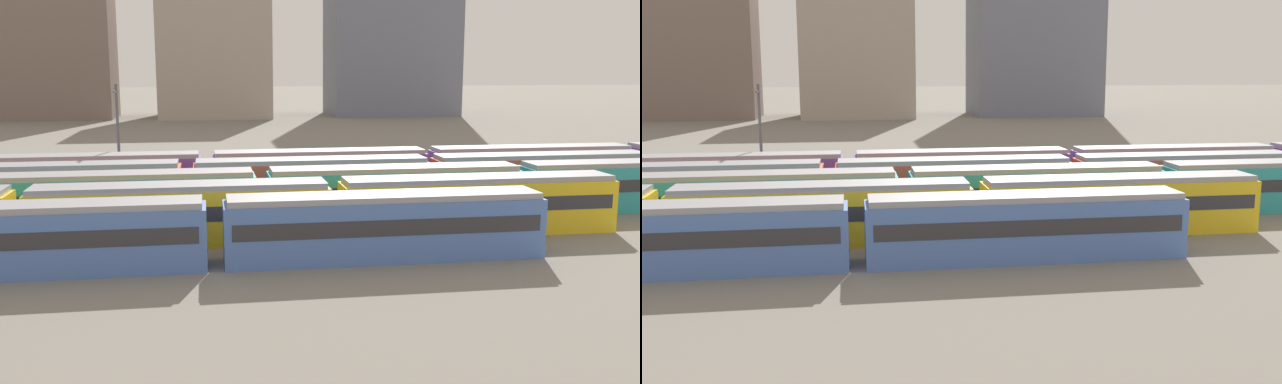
{
  "view_description": "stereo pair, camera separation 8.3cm",
  "coord_description": "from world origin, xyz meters",
  "views": [
    {
      "loc": [
        20.59,
        -38.16,
        10.9
      ],
      "look_at": [
        28.36,
        10.4,
        2.04
      ],
      "focal_mm": 40.1,
      "sensor_mm": 36.0,
      "label": 1
    },
    {
      "loc": [
        20.67,
        -38.18,
        10.9
      ],
      "look_at": [
        28.36,
        10.4,
        2.04
      ],
      "focal_mm": 40.1,
      "sensor_mm": 36.0,
      "label": 2
    }
  ],
  "objects": [
    {
      "name": "distant_building_2",
      "position": [
        22.65,
        113.12,
        14.25
      ],
      "size": [
        22.35,
        20.82,
        28.5
      ],
      "primitive_type": "cube",
      "color": "#A89989",
      "rests_on": "ground_plane"
    },
    {
      "name": "train_track_4",
      "position": [
        39.48,
        20.8,
        1.9
      ],
      "size": [
        112.5,
        3.06,
        3.75
      ],
      "color": "#6B429E",
      "rests_on": "ground_plane"
    },
    {
      "name": "train_track_3",
      "position": [
        19.11,
        15.6,
        1.9
      ],
      "size": [
        74.7,
        3.06,
        3.75
      ],
      "color": "#BC4C38",
      "rests_on": "ground_plane"
    },
    {
      "name": "train_track_1",
      "position": [
        19.02,
        5.2,
        1.9
      ],
      "size": [
        55.8,
        3.06,
        3.75
      ],
      "color": "yellow",
      "rests_on": "ground_plane"
    },
    {
      "name": "train_track_2",
      "position": [
        43.18,
        10.4,
        1.9
      ],
      "size": [
        112.5,
        3.06,
        3.75
      ],
      "color": "teal",
      "rests_on": "ground_plane"
    },
    {
      "name": "catenary_pole_1",
      "position": [
        13.24,
        23.99,
        5.15
      ],
      "size": [
        0.24,
        3.2,
        9.23
      ],
      "color": "#4C4C51",
      "rests_on": "ground_plane"
    },
    {
      "name": "distant_building_3",
      "position": [
        60.07,
        113.12,
        21.65
      ],
      "size": [
        26.49,
        17.41,
        43.29
      ],
      "primitive_type": "cube",
      "color": "slate",
      "rests_on": "ground_plane"
    },
    {
      "name": "train_track_0",
      "position": [
        11.47,
        0.0,
        1.9
      ],
      "size": [
        55.8,
        3.06,
        3.75
      ],
      "color": "#4C70BC",
      "rests_on": "ground_plane"
    }
  ]
}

